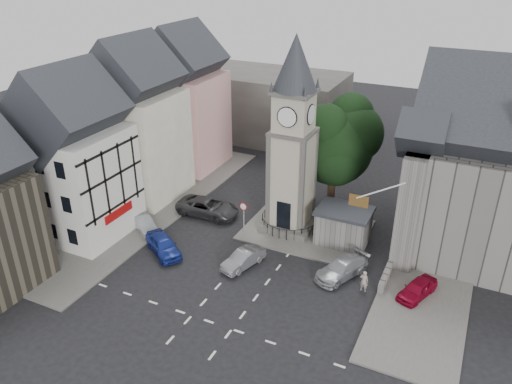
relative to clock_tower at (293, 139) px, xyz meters
The scene contains 23 objects.
ground 11.39m from the clock_tower, 90.00° to the right, with size 120.00×120.00×0.00m, color black.
pavement_west 15.00m from the clock_tower, behind, with size 6.00×30.00×0.14m, color #595651.
pavement_east 14.45m from the clock_tower, ahead, with size 6.00×26.00×0.14m, color #595651.
central_island 8.18m from the clock_tower, ahead, with size 10.00×8.00×0.16m, color #595651.
road_markings 15.74m from the clock_tower, 90.00° to the right, with size 20.00×8.00×0.01m, color silver.
clock_tower is the anchor object (origin of this frame).
stone_shelter 8.15m from the clock_tower, ahead, with size 4.30×3.30×3.08m.
town_tree 5.51m from the clock_tower, 68.23° to the left, with size 7.20×7.20×10.80m.
warning_sign_post 7.34m from the clock_tower, 141.37° to the right, with size 0.70×0.19×2.85m.
terrace_pink 17.51m from the clock_tower, 152.68° to the left, with size 8.10×7.60×12.80m.
terrace_cream 15.58m from the clock_tower, behind, with size 8.10×7.60×12.80m.
terrace_tudor 17.55m from the clock_tower, 152.73° to the right, with size 8.10×7.60×12.00m.
backdrop_west 23.69m from the clock_tower, 120.95° to the left, with size 20.00×10.00×8.00m, color #4C4944.
east_building 15.99m from the clock_tower, 10.92° to the left, with size 14.40×11.40×12.60m.
east_boundary_wall 12.15m from the clock_tower, 12.32° to the left, with size 0.40×16.00×0.90m, color #615D59.
flagpole 9.01m from the clock_tower, 26.52° to the right, with size 3.68×0.10×2.74m.
car_west_blue 13.26m from the clock_tower, 132.91° to the right, with size 1.75×4.34×1.48m, color navy.
car_west_silver 14.60m from the clock_tower, 152.16° to the right, with size 1.32×3.79×1.25m, color gray.
car_west_grey 10.56m from the clock_tower, behind, with size 2.61×5.66×1.57m, color #333336.
car_island_silver 10.27m from the clock_tower, 98.18° to the right, with size 1.34×3.83×1.26m, color gray.
car_island_east 10.83m from the clock_tower, 39.09° to the right, with size 1.87×4.59×1.33m, color #A1A3A9.
car_east_red 14.61m from the clock_tower, 23.46° to the right, with size 1.45×3.59×1.22m, color maroon.
pedestrian 12.37m from the clock_tower, 36.83° to the right, with size 0.61×0.40×1.66m, color #A49487.
Camera 1 is at (13.46, -26.91, 22.00)m, focal length 35.00 mm.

